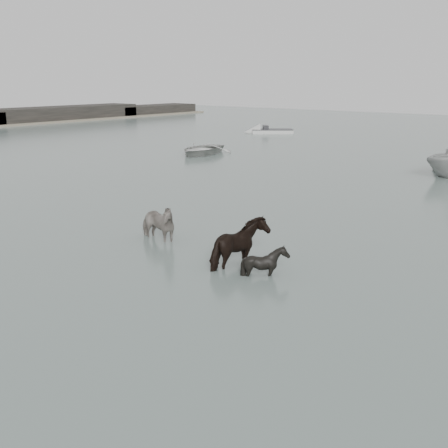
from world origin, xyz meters
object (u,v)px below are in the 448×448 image
(pony_black, at_px, (265,255))
(rowboat_lead, at_px, (201,148))
(pony_dark, at_px, (241,237))
(pony_pinto, at_px, (156,218))

(pony_black, height_order, rowboat_lead, pony_black)
(pony_dark, bearing_deg, rowboat_lead, 21.73)
(pony_dark, xyz_separation_m, pony_black, (1.01, -0.26, -0.25))
(pony_dark, bearing_deg, pony_black, -126.45)
(rowboat_lead, bearing_deg, pony_dark, -57.81)
(pony_pinto, relative_size, rowboat_lead, 0.40)
(pony_pinto, distance_m, pony_dark, 3.65)
(pony_pinto, bearing_deg, pony_dark, -90.31)
(pony_dark, height_order, pony_black, pony_dark)
(pony_black, distance_m, rowboat_lead, 24.67)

